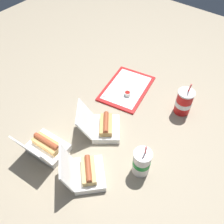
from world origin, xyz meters
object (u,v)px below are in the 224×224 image
(soda_cup_left, at_px, (142,162))
(clamshell_hotdog_right, at_px, (46,147))
(clamshell_hotdog_front, at_px, (86,173))
(soda_cup_corner, at_px, (184,102))
(clamshell_hotdog_corner, at_px, (104,126))
(food_tray, at_px, (127,88))
(ketchup_cup, at_px, (127,94))
(plastic_fork, at_px, (110,92))

(soda_cup_left, bearing_deg, clamshell_hotdog_right, 115.14)
(clamshell_hotdog_front, distance_m, soda_cup_corner, 0.69)
(clamshell_hotdog_corner, bearing_deg, food_tray, 15.35)
(clamshell_hotdog_front, distance_m, soda_cup_left, 0.27)
(ketchup_cup, xyz_separation_m, clamshell_hotdog_front, (-0.57, -0.17, 0.01))
(clamshell_hotdog_front, relative_size, soda_cup_corner, 1.20)
(soda_cup_left, bearing_deg, ketchup_cup, 42.77)
(plastic_fork, height_order, clamshell_hotdog_corner, clamshell_hotdog_corner)
(food_tray, xyz_separation_m, ketchup_cup, (-0.05, -0.04, 0.02))
(ketchup_cup, distance_m, clamshell_hotdog_right, 0.60)
(plastic_fork, relative_size, clamshell_hotdog_corner, 0.38)
(soda_cup_left, bearing_deg, clamshell_hotdog_corner, 75.43)
(plastic_fork, height_order, soda_cup_left, soda_cup_left)
(food_tray, distance_m, ketchup_cup, 0.07)
(clamshell_hotdog_right, relative_size, soda_cup_corner, 0.99)
(clamshell_hotdog_front, relative_size, clamshell_hotdog_corner, 0.92)
(food_tray, height_order, soda_cup_corner, soda_cup_corner)
(clamshell_hotdog_corner, relative_size, clamshell_hotdog_right, 1.33)
(plastic_fork, bearing_deg, clamshell_hotdog_front, -141.42)
(soda_cup_left, relative_size, soda_cup_corner, 0.97)
(ketchup_cup, height_order, clamshell_hotdog_corner, clamshell_hotdog_corner)
(clamshell_hotdog_right, bearing_deg, ketchup_cup, -8.99)
(clamshell_hotdog_front, bearing_deg, ketchup_cup, 16.29)
(ketchup_cup, xyz_separation_m, clamshell_hotdog_right, (-0.59, 0.09, 0.01))
(food_tray, distance_m, soda_cup_corner, 0.38)
(ketchup_cup, xyz_separation_m, soda_cup_corner, (0.10, -0.33, 0.05))
(ketchup_cup, distance_m, clamshell_hotdog_corner, 0.31)
(ketchup_cup, xyz_separation_m, clamshell_hotdog_corner, (-0.30, -0.05, 0.01))
(plastic_fork, xyz_separation_m, clamshell_hotdog_right, (-0.55, -0.01, 0.03))
(ketchup_cup, height_order, clamshell_hotdog_right, clamshell_hotdog_right)
(food_tray, distance_m, clamshell_hotdog_right, 0.65)
(ketchup_cup, height_order, soda_cup_left, soda_cup_left)
(food_tray, xyz_separation_m, clamshell_hotdog_front, (-0.63, -0.21, 0.03))
(soda_cup_left, distance_m, soda_cup_corner, 0.48)
(food_tray, bearing_deg, clamshell_hotdog_corner, -164.65)
(plastic_fork, bearing_deg, food_tray, -17.87)
(ketchup_cup, height_order, plastic_fork, ketchup_cup)
(plastic_fork, distance_m, soda_cup_left, 0.57)
(food_tray, relative_size, clamshell_hotdog_front, 1.56)
(food_tray, bearing_deg, ketchup_cup, -141.04)
(clamshell_hotdog_front, bearing_deg, food_tray, 18.59)
(food_tray, relative_size, soda_cup_corner, 1.88)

